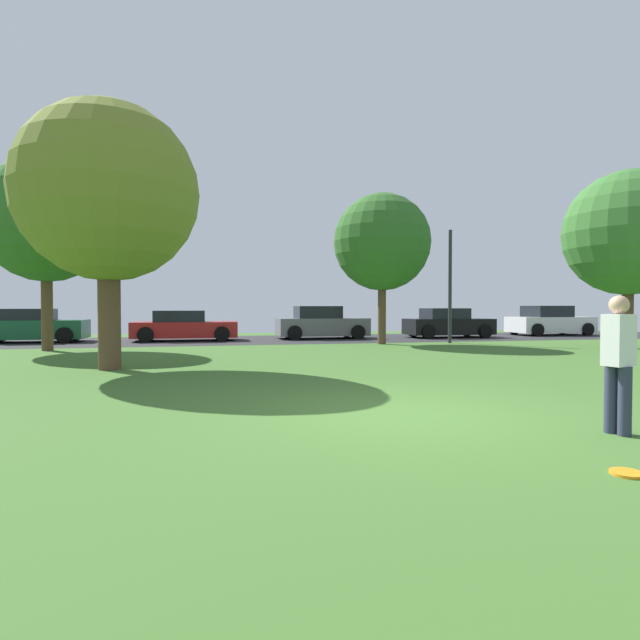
% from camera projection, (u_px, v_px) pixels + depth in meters
% --- Properties ---
extents(ground_plane, '(44.00, 44.00, 0.00)m').
position_uv_depth(ground_plane, '(399.00, 414.00, 6.74)').
color(ground_plane, '#3D6628').
extents(road_strip, '(44.00, 6.40, 0.01)m').
position_uv_depth(road_strip, '(263.00, 340.00, 22.33)').
color(road_strip, '#28282B').
rests_on(road_strip, ground_plane).
extents(oak_tree_left, '(4.30, 4.30, 6.15)m').
position_uv_depth(oak_tree_left, '(629.00, 233.00, 17.49)').
color(oak_tree_left, brown).
rests_on(oak_tree_left, ground_plane).
extents(oak_tree_center, '(3.74, 3.74, 5.81)m').
position_uv_depth(oak_tree_center, '(382.00, 242.00, 19.52)').
color(oak_tree_center, brown).
rests_on(oak_tree_center, ground_plane).
extents(birch_tree_lone, '(4.04, 4.04, 6.30)m').
position_uv_depth(birch_tree_lone, '(46.00, 221.00, 16.55)').
color(birch_tree_lone, brown).
rests_on(birch_tree_lone, ground_plane).
extents(maple_tree_near, '(4.05, 4.05, 6.07)m').
position_uv_depth(maple_tree_near, '(108.00, 193.00, 11.50)').
color(maple_tree_near, brown).
rests_on(maple_tree_near, ground_plane).
extents(person_catcher, '(0.36, 0.29, 1.56)m').
position_uv_depth(person_catcher, '(618.00, 359.00, 5.65)').
color(person_catcher, '#2D334C').
rests_on(person_catcher, ground_plane).
extents(frisbee_disc, '(0.27, 0.27, 0.03)m').
position_uv_depth(frisbee_disc, '(627.00, 473.00, 4.30)').
color(frisbee_disc, orange).
rests_on(frisbee_disc, ground_plane).
extents(parked_car_green, '(4.11, 2.02, 1.37)m').
position_uv_depth(parked_car_green, '(31.00, 327.00, 20.57)').
color(parked_car_green, '#195633').
rests_on(parked_car_green, ground_plane).
extents(parked_car_red, '(4.33, 2.03, 1.29)m').
position_uv_depth(parked_car_red, '(184.00, 327.00, 21.59)').
color(parked_car_red, '#B21E1E').
rests_on(parked_car_red, ground_plane).
extents(parked_car_grey, '(4.08, 2.07, 1.48)m').
position_uv_depth(parked_car_grey, '(321.00, 324.00, 23.12)').
color(parked_car_grey, slate).
rests_on(parked_car_grey, ground_plane).
extents(parked_car_black, '(4.05, 1.92, 1.38)m').
position_uv_depth(parked_car_black, '(448.00, 324.00, 23.97)').
color(parked_car_black, black).
rests_on(parked_car_black, ground_plane).
extents(parked_car_white, '(4.10, 2.11, 1.51)m').
position_uv_depth(parked_car_white, '(549.00, 322.00, 25.99)').
color(parked_car_white, white).
rests_on(parked_car_white, ground_plane).
extents(street_lamp_post, '(0.14, 0.14, 4.50)m').
position_uv_depth(street_lamp_post, '(450.00, 287.00, 20.14)').
color(street_lamp_post, '#2D2D33').
rests_on(street_lamp_post, ground_plane).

